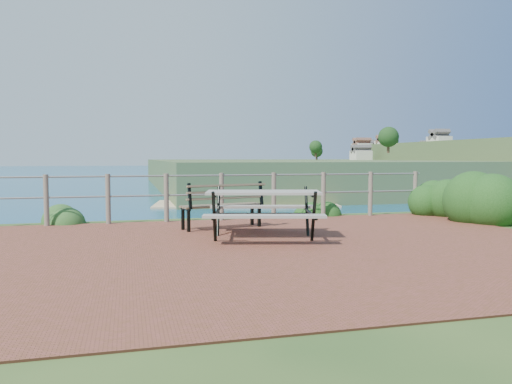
# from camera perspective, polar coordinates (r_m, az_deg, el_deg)

# --- Properties ---
(ground) EXTENTS (10.00, 7.00, 0.12)m
(ground) POSITION_cam_1_polar(r_m,az_deg,el_deg) (7.36, 0.85, -6.57)
(ground) COLOR brown
(ground) RESTS_ON ground
(ocean) EXTENTS (1200.00, 1200.00, 0.00)m
(ocean) POSITION_cam_1_polar(r_m,az_deg,el_deg) (207.00, -13.94, 3.51)
(ocean) COLOR #166D85
(ocean) RESTS_ON ground
(safety_railing) EXTENTS (9.40, 0.10, 1.00)m
(safety_railing) POSITION_cam_1_polar(r_m,az_deg,el_deg) (10.54, -3.96, -0.24)
(safety_railing) COLOR #6B5B4C
(safety_railing) RESTS_ON ground
(distant_bay) EXTENTS (290.00, 232.36, 24.00)m
(distant_bay) POSITION_cam_1_polar(r_m,az_deg,el_deg) (273.04, 25.45, 3.01)
(distant_bay) COLOR #37562B
(distant_bay) RESTS_ON ground
(picnic_table) EXTENTS (1.97, 1.57, 0.78)m
(picnic_table) POSITION_cam_1_polar(r_m,az_deg,el_deg) (8.17, 0.83, -2.00)
(picnic_table) COLOR gray
(picnic_table) RESTS_ON ground
(park_bench) EXTENTS (1.60, 0.76, 0.88)m
(park_bench) POSITION_cam_1_polar(r_m,az_deg,el_deg) (9.36, -3.93, -0.74)
(park_bench) COLOR brown
(park_bench) RESTS_ON ground
(shrub_right_front) EXTENTS (1.56, 1.56, 2.21)m
(shrub_right_front) POSITION_cam_1_polar(r_m,az_deg,el_deg) (11.23, 23.79, -3.25)
(shrub_right_front) COLOR #173E13
(shrub_right_front) RESTS_ON ground
(shrub_right_edge) EXTENTS (1.19, 1.19, 1.70)m
(shrub_right_edge) POSITION_cam_1_polar(r_m,az_deg,el_deg) (12.32, 19.51, -2.53)
(shrub_right_edge) COLOR #173E13
(shrub_right_edge) RESTS_ON ground
(shrub_lip_west) EXTENTS (0.81, 0.81, 0.57)m
(shrub_lip_west) POSITION_cam_1_polar(r_m,az_deg,el_deg) (11.06, -21.64, -3.30)
(shrub_lip_west) COLOR #215924
(shrub_lip_west) RESTS_ON ground
(shrub_lip_east) EXTENTS (0.78, 0.78, 0.53)m
(shrub_lip_east) POSITION_cam_1_polar(r_m,az_deg,el_deg) (11.81, 7.02, -2.60)
(shrub_lip_east) COLOR #173E13
(shrub_lip_east) RESTS_ON ground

